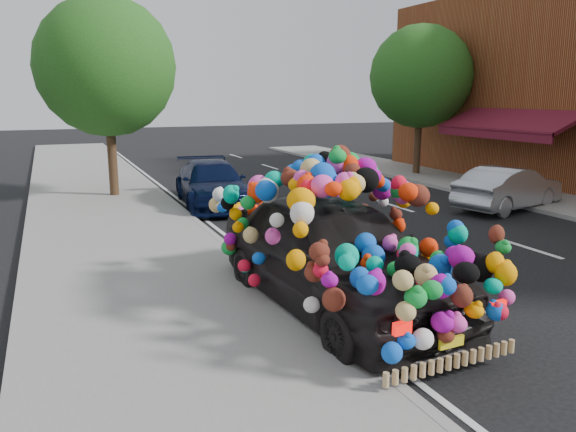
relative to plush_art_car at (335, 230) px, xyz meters
name	(u,v)px	position (x,y,z in m)	size (l,w,h in m)	color
ground	(381,267)	(1.80, 1.50, -1.23)	(100.00, 100.00, 0.00)	black
sidewalk	(151,295)	(-2.50, 1.50, -1.17)	(4.00, 60.00, 0.12)	gray
kerb	(265,279)	(-0.55, 1.50, -1.16)	(0.15, 60.00, 0.13)	gray
footpath_far	(564,204)	(10.00, 4.50, -1.17)	(3.00, 40.00, 0.12)	gray
lane_markings	(524,247)	(5.40, 1.50, -1.22)	(6.00, 50.00, 0.01)	silver
tree_near_sidewalk	(106,67)	(-2.00, 11.00, 2.80)	(4.20, 4.20, 6.13)	#332114
tree_far_b	(421,77)	(9.80, 11.50, 2.67)	(4.00, 4.00, 5.90)	#332114
plush_art_car	(335,230)	(0.00, 0.00, 0.00)	(2.67, 5.36, 2.37)	black
navy_sedan	(212,184)	(0.52, 8.62, -0.58)	(1.81, 4.46, 1.29)	black
silver_hatchback	(509,188)	(8.07, 4.75, -0.61)	(1.30, 3.71, 1.22)	#A3A4AA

